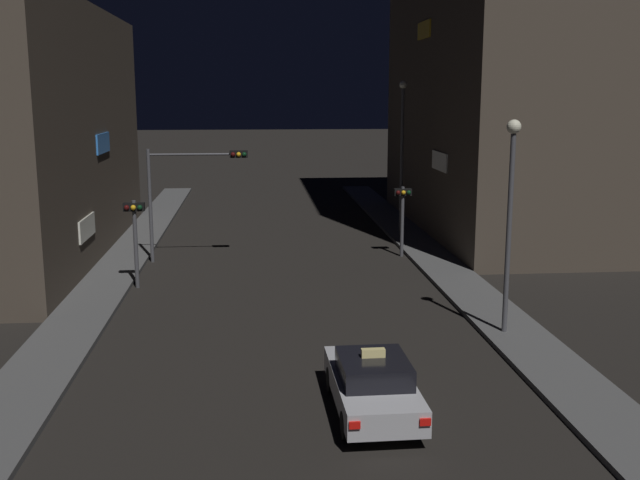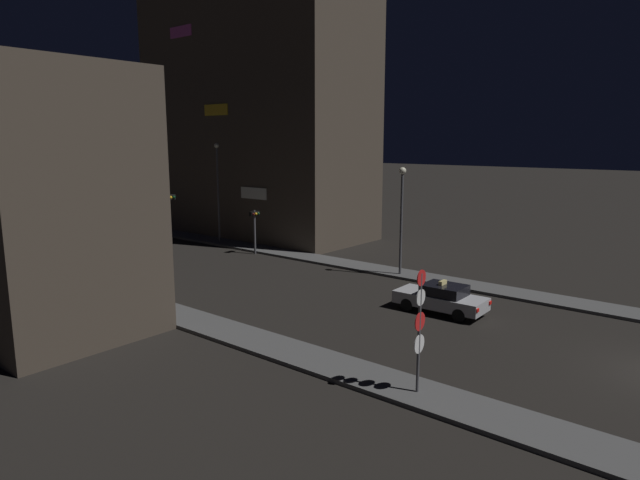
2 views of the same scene
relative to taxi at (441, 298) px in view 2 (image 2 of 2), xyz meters
The scene contains 10 objects.
sidewalk_left 17.65m from the taxi, 119.21° to the left, with size 2.07×54.34×0.16m, color #4C4C4C.
sidewalk_right 16.32m from the taxi, 70.73° to the left, with size 2.07×54.34×0.16m, color #4C4C4C.
building_facade_right 28.34m from the taxi, 65.48° to the left, with size 8.94×20.88×23.38m.
taxi is the anchor object (origin of this frame).
traffic_light_overhead 18.16m from the taxi, 108.21° to the left, with size 4.44×0.42×5.08m.
traffic_light_left_kerb 14.54m from the taxi, 120.49° to the left, with size 0.80×0.42×3.45m.
traffic_light_right_kerb 17.74m from the taxi, 76.58° to the left, with size 0.80×0.42×3.27m.
sign_pole_left 9.53m from the taxi, 157.60° to the right, with size 0.64×0.10×4.13m.
street_lamp_near_block 8.18m from the taxi, 46.75° to the left, with size 0.43×0.43×6.57m.
street_lamp_far_block 23.19m from the taxi, 77.29° to the left, with size 0.40×0.40×7.95m.
Camera 2 is at (-22.21, -2.02, 8.34)m, focal length 30.89 mm.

